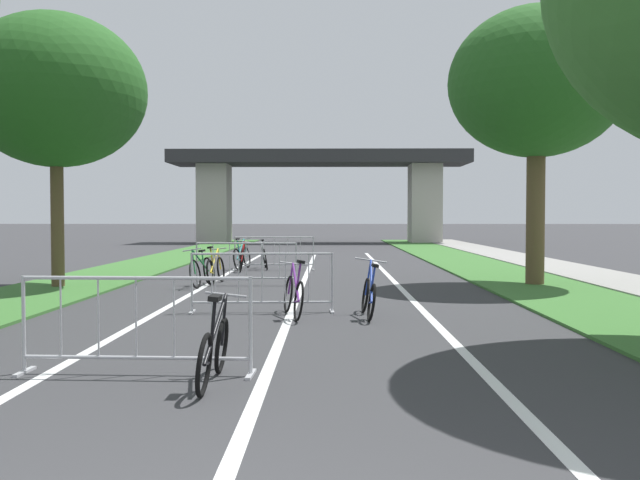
# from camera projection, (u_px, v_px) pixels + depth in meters

# --- Properties ---
(grass_verge_left) EXTENTS (2.70, 49.87, 0.05)m
(grass_verge_left) POSITION_uv_depth(u_px,v_px,m) (144.00, 266.00, 23.12)
(grass_verge_left) COLOR #386B2D
(grass_verge_left) RESTS_ON ground
(grass_verge_right) EXTENTS (2.70, 49.87, 0.05)m
(grass_verge_right) POSITION_uv_depth(u_px,v_px,m) (477.00, 266.00, 22.96)
(grass_verge_right) COLOR #386B2D
(grass_verge_right) RESTS_ON ground
(sidewalk_path_right) EXTENTS (2.20, 49.87, 0.08)m
(sidewalk_path_right) POSITION_uv_depth(u_px,v_px,m) (551.00, 266.00, 22.92)
(sidewalk_path_right) COLOR gray
(sidewalk_path_right) RESTS_ON ground
(lane_stripe_center) EXTENTS (0.14, 28.85, 0.01)m
(lane_stripe_center) POSITION_uv_depth(u_px,v_px,m) (303.00, 284.00, 17.07)
(lane_stripe_center) COLOR silver
(lane_stripe_center) RESTS_ON ground
(lane_stripe_right_lane) EXTENTS (0.14, 28.85, 0.01)m
(lane_stripe_right_lane) POSITION_uv_depth(u_px,v_px,m) (397.00, 284.00, 17.03)
(lane_stripe_right_lane) COLOR silver
(lane_stripe_right_lane) RESTS_ON ground
(lane_stripe_left_lane) EXTENTS (0.14, 28.85, 0.01)m
(lane_stripe_left_lane) POSITION_uv_depth(u_px,v_px,m) (209.00, 284.00, 17.10)
(lane_stripe_left_lane) COLOR silver
(lane_stripe_left_lane) RESTS_ON ground
(overpass_bridge) EXTENTS (18.69, 4.34, 5.78)m
(overpass_bridge) POSITION_uv_depth(u_px,v_px,m) (319.00, 177.00, 43.69)
(overpass_bridge) COLOR #2D2D30
(overpass_bridge) RESTS_ON ground
(tree_left_cypress_far) EXTENTS (4.17, 4.17, 6.37)m
(tree_left_cypress_far) POSITION_uv_depth(u_px,v_px,m) (56.00, 91.00, 15.95)
(tree_left_cypress_far) COLOR brown
(tree_left_cypress_far) RESTS_ON ground
(tree_right_maple_mid) EXTENTS (4.23, 4.23, 6.70)m
(tree_right_maple_mid) POSITION_uv_depth(u_px,v_px,m) (537.00, 84.00, 16.50)
(tree_right_maple_mid) COLOR brown
(tree_right_maple_mid) RESTS_ON ground
(crowd_barrier_nearest) EXTENTS (2.52, 0.53, 1.05)m
(crowd_barrier_nearest) POSITION_uv_depth(u_px,v_px,m) (136.00, 326.00, 7.30)
(crowd_barrier_nearest) COLOR #ADADB2
(crowd_barrier_nearest) RESTS_ON ground
(crowd_barrier_second) EXTENTS (2.52, 0.55, 1.05)m
(crowd_barrier_second) POSITION_uv_depth(u_px,v_px,m) (262.00, 283.00, 12.03)
(crowd_barrier_second) COLOR #ADADB2
(crowd_barrier_second) RESTS_ON ground
(crowd_barrier_third) EXTENTS (2.52, 0.55, 1.05)m
(crowd_barrier_third) POSITION_uv_depth(u_px,v_px,m) (246.00, 264.00, 16.78)
(crowd_barrier_third) COLOR #ADADB2
(crowd_barrier_third) RESTS_ON ground
(crowd_barrier_fourth) EXTENTS (2.53, 0.58, 1.05)m
(crowd_barrier_fourth) POSITION_uv_depth(u_px,v_px,m) (274.00, 253.00, 21.51)
(crowd_barrier_fourth) COLOR #ADADB2
(crowd_barrier_fourth) RESTS_ON ground
(bicycle_purple_0) EXTENTS (0.51, 1.68, 0.97)m
(bicycle_purple_0) POSITION_uv_depth(u_px,v_px,m) (294.00, 295.00, 11.50)
(bicycle_purple_0) COLOR black
(bicycle_purple_0) RESTS_ON ground
(bicycle_silver_1) EXTENTS (0.54, 1.63, 0.96)m
(bicycle_silver_1) POSITION_uv_depth(u_px,v_px,m) (265.00, 257.00, 22.01)
(bicycle_silver_1) COLOR black
(bicycle_silver_1) RESTS_ON ground
(bicycle_yellow_2) EXTENTS (0.45, 1.66, 0.95)m
(bicycle_yellow_2) POSITION_uv_depth(u_px,v_px,m) (216.00, 269.00, 17.16)
(bicycle_yellow_2) COLOR black
(bicycle_yellow_2) RESTS_ON ground
(bicycle_blue_3) EXTENTS (0.56, 1.64, 0.97)m
(bicycle_blue_3) POSITION_uv_depth(u_px,v_px,m) (369.00, 296.00, 11.49)
(bicycle_blue_3) COLOR black
(bicycle_blue_3) RESTS_ON ground
(bicycle_black_4) EXTENTS (0.44, 1.58, 0.93)m
(bicycle_black_4) POSITION_uv_depth(u_px,v_px,m) (214.00, 350.00, 6.87)
(bicycle_black_4) COLOR black
(bicycle_black_4) RESTS_ON ground
(bicycle_green_5) EXTENTS (0.57, 1.66, 0.96)m
(bicycle_green_5) POSITION_uv_depth(u_px,v_px,m) (202.00, 271.00, 16.40)
(bicycle_green_5) COLOR black
(bicycle_green_5) RESTS_ON ground
(bicycle_teal_6) EXTENTS (0.48, 1.69, 0.99)m
(bicycle_teal_6) POSITION_uv_depth(u_px,v_px,m) (242.00, 257.00, 21.98)
(bicycle_teal_6) COLOR black
(bicycle_teal_6) RESTS_ON ground
(bicycle_red_7) EXTENTS (0.46, 1.69, 0.94)m
(bicycle_red_7) POSITION_uv_depth(u_px,v_px,m) (242.00, 259.00, 21.11)
(bicycle_red_7) COLOR black
(bicycle_red_7) RESTS_ON ground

